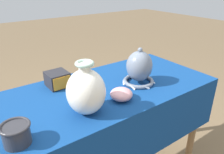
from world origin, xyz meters
The scene contains 6 objects.
display_table centered at (0.00, -0.02, 0.68)m, with size 1.32×0.58×0.77m.
vase_tall_bulbous centered at (-0.16, -0.15, 0.88)m, with size 0.17×0.17×0.24m.
vase_dome_bell centered at (0.23, -0.06, 0.86)m, with size 0.19×0.19×0.21m.
mosaic_tile_box centered at (-0.16, 0.17, 0.81)m, with size 0.12×0.13×0.08m.
bowl_shallow_rose centered at (0.03, -0.15, 0.80)m, with size 0.11×0.11×0.06m, color #D19399.
cup_wide_charcoal centered at (-0.46, -0.18, 0.82)m, with size 0.11×0.11×0.08m.
Camera 1 is at (-0.55, -0.89, 1.32)m, focal length 35.00 mm.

